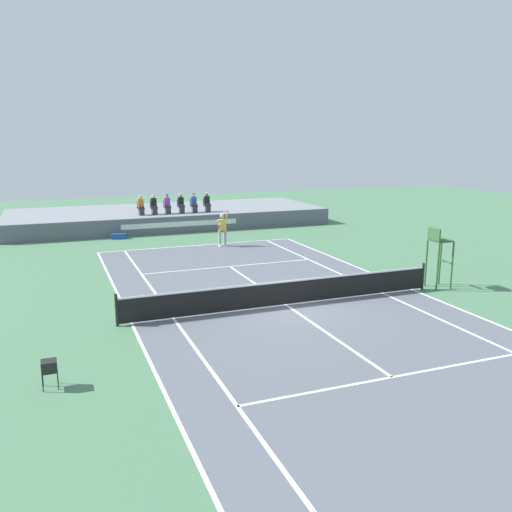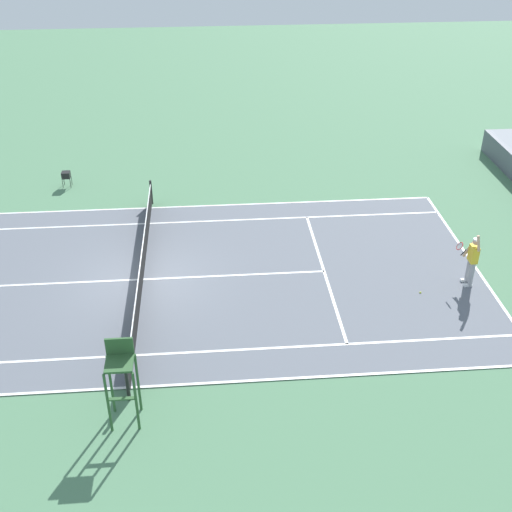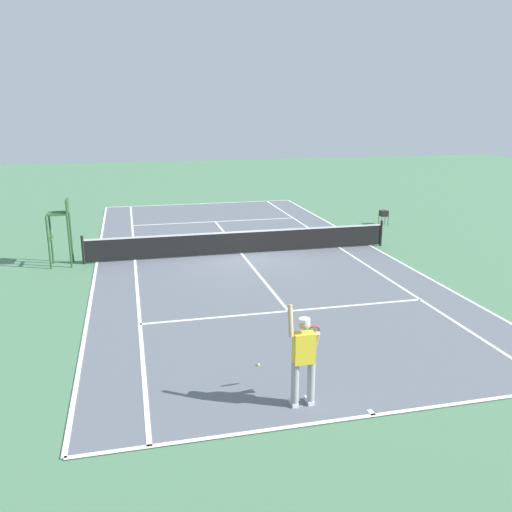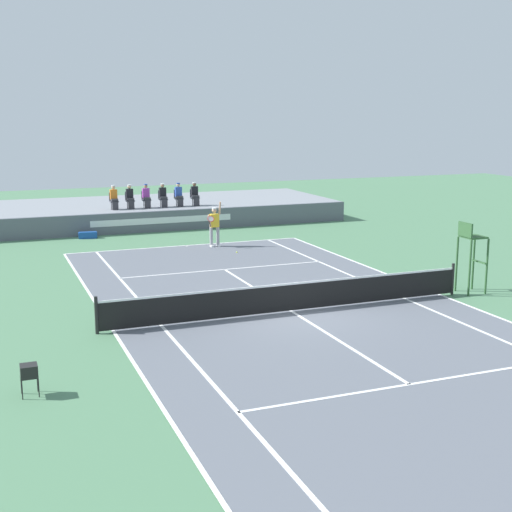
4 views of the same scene
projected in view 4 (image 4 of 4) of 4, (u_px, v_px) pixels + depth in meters
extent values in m
plane|color=#4C7A56|center=(292.00, 312.00, 21.60)|extent=(80.00, 80.00, 0.00)
cube|color=slate|center=(292.00, 312.00, 21.60)|extent=(10.98, 23.78, 0.02)
cube|color=white|center=(186.00, 245.00, 32.44)|extent=(10.98, 0.10, 0.01)
cube|color=white|center=(114.00, 331.00, 19.62)|extent=(0.10, 23.78, 0.01)
cube|color=white|center=(441.00, 295.00, 23.56)|extent=(0.10, 23.78, 0.01)
cube|color=white|center=(162.00, 326.00, 20.12)|extent=(0.10, 23.78, 0.01)
cube|color=white|center=(406.00, 299.00, 23.07)|extent=(0.10, 23.78, 0.01)
cube|color=white|center=(225.00, 269.00, 27.43)|extent=(8.22, 0.10, 0.01)
cube|color=white|center=(409.00, 384.00, 15.76)|extent=(8.22, 0.10, 0.01)
cube|color=white|center=(292.00, 311.00, 21.59)|extent=(0.10, 12.80, 0.01)
cube|color=white|center=(187.00, 246.00, 32.35)|extent=(0.10, 0.20, 0.01)
cylinder|color=black|center=(96.00, 315.00, 19.36)|extent=(0.10, 0.10, 1.07)
cylinder|color=black|center=(453.00, 279.00, 23.62)|extent=(0.10, 0.10, 1.07)
cube|color=black|center=(292.00, 297.00, 21.50)|extent=(11.78, 0.02, 0.84)
cube|color=white|center=(292.00, 284.00, 21.42)|extent=(11.78, 0.03, 0.06)
cube|color=#565B66|center=(162.00, 221.00, 36.41)|extent=(21.22, 0.24, 1.07)
cube|color=silver|center=(163.00, 220.00, 36.29)|extent=(7.43, 0.01, 0.32)
cube|color=gray|center=(145.00, 211.00, 40.08)|extent=(21.22, 7.80, 1.07)
cube|color=#474C56|center=(114.00, 202.00, 36.81)|extent=(0.44, 0.44, 0.06)
cube|color=#474C56|center=(113.00, 196.00, 36.95)|extent=(0.44, 0.06, 0.44)
cylinder|color=#4C4C51|center=(118.00, 206.00, 36.78)|extent=(0.04, 0.04, 0.38)
cylinder|color=#4C4C51|center=(111.00, 206.00, 36.66)|extent=(0.04, 0.04, 0.38)
cube|color=#2D2D33|center=(114.00, 200.00, 36.71)|extent=(0.34, 0.44, 0.16)
cube|color=#2D2D33|center=(115.00, 206.00, 36.58)|extent=(0.30, 0.14, 0.44)
cube|color=orange|center=(114.00, 194.00, 36.79)|extent=(0.36, 0.22, 0.52)
sphere|color=tan|center=(113.00, 187.00, 36.72)|extent=(0.20, 0.20, 0.20)
cylinder|color=white|center=(113.00, 186.00, 36.70)|extent=(0.19, 0.19, 0.05)
cube|color=#474C56|center=(130.00, 201.00, 37.12)|extent=(0.44, 0.44, 0.06)
cube|color=#474C56|center=(129.00, 196.00, 37.25)|extent=(0.44, 0.06, 0.44)
cylinder|color=#4C4C51|center=(134.00, 205.00, 37.09)|extent=(0.04, 0.04, 0.38)
cylinder|color=#4C4C51|center=(127.00, 205.00, 36.96)|extent=(0.04, 0.04, 0.38)
cube|color=#2D2D33|center=(130.00, 200.00, 37.01)|extent=(0.34, 0.44, 0.16)
cube|color=#2D2D33|center=(131.00, 205.00, 36.88)|extent=(0.30, 0.14, 0.44)
cube|color=black|center=(130.00, 194.00, 37.10)|extent=(0.36, 0.22, 0.52)
sphere|color=tan|center=(129.00, 187.00, 37.02)|extent=(0.20, 0.20, 0.20)
cylinder|color=white|center=(129.00, 185.00, 37.01)|extent=(0.19, 0.19, 0.05)
cube|color=#474C56|center=(146.00, 200.00, 37.43)|extent=(0.44, 0.44, 0.06)
cube|color=#474C56|center=(145.00, 195.00, 37.56)|extent=(0.44, 0.06, 0.44)
cylinder|color=#4C4C51|center=(150.00, 204.00, 37.40)|extent=(0.04, 0.04, 0.38)
cylinder|color=#4C4C51|center=(144.00, 205.00, 37.28)|extent=(0.04, 0.04, 0.38)
cube|color=#2D2D33|center=(147.00, 199.00, 37.32)|extent=(0.34, 0.44, 0.16)
cube|color=#2D2D33|center=(148.00, 204.00, 37.20)|extent=(0.30, 0.14, 0.44)
cube|color=purple|center=(146.00, 193.00, 37.41)|extent=(0.36, 0.22, 0.52)
sphere|color=#A37556|center=(146.00, 186.00, 37.34)|extent=(0.20, 0.20, 0.20)
cylinder|color=#2D4CA8|center=(146.00, 184.00, 37.32)|extent=(0.19, 0.19, 0.05)
cube|color=#474C56|center=(163.00, 199.00, 37.76)|extent=(0.44, 0.44, 0.06)
cube|color=#474C56|center=(162.00, 194.00, 37.89)|extent=(0.44, 0.06, 0.44)
cylinder|color=#4C4C51|center=(167.00, 204.00, 37.73)|extent=(0.04, 0.04, 0.38)
cylinder|color=#4C4C51|center=(161.00, 204.00, 37.60)|extent=(0.04, 0.04, 0.38)
cube|color=#2D2D33|center=(163.00, 198.00, 37.65)|extent=(0.34, 0.44, 0.16)
cube|color=#2D2D33|center=(165.00, 204.00, 37.52)|extent=(0.30, 0.14, 0.44)
cube|color=black|center=(163.00, 192.00, 37.74)|extent=(0.36, 0.22, 0.52)
sphere|color=#A37556|center=(162.00, 186.00, 37.67)|extent=(0.20, 0.20, 0.20)
cylinder|color=white|center=(162.00, 184.00, 37.65)|extent=(0.19, 0.19, 0.05)
cube|color=#474C56|center=(179.00, 199.00, 38.07)|extent=(0.44, 0.44, 0.06)
cube|color=#474C56|center=(178.00, 194.00, 38.21)|extent=(0.44, 0.06, 0.44)
cylinder|color=#4C4C51|center=(183.00, 203.00, 38.04)|extent=(0.04, 0.04, 0.38)
cylinder|color=#4C4C51|center=(176.00, 203.00, 37.92)|extent=(0.04, 0.04, 0.38)
cube|color=#2D2D33|center=(179.00, 197.00, 37.97)|extent=(0.34, 0.44, 0.16)
cube|color=#2D2D33|center=(180.00, 203.00, 37.84)|extent=(0.30, 0.14, 0.44)
cube|color=#2D4CA8|center=(178.00, 192.00, 38.05)|extent=(0.36, 0.22, 0.52)
sphere|color=tan|center=(178.00, 185.00, 37.98)|extent=(0.20, 0.20, 0.20)
cylinder|color=#2D4CA8|center=(178.00, 183.00, 37.96)|extent=(0.19, 0.19, 0.05)
cube|color=#474C56|center=(195.00, 198.00, 38.40)|extent=(0.44, 0.44, 0.06)
cube|color=#474C56|center=(194.00, 193.00, 38.53)|extent=(0.44, 0.06, 0.44)
cylinder|color=#4C4C51|center=(199.00, 202.00, 38.37)|extent=(0.04, 0.04, 0.38)
cylinder|color=#4C4C51|center=(193.00, 202.00, 38.24)|extent=(0.04, 0.04, 0.38)
cube|color=#2D2D33|center=(195.00, 197.00, 38.29)|extent=(0.34, 0.44, 0.16)
cube|color=#2D2D33|center=(196.00, 202.00, 38.16)|extent=(0.30, 0.14, 0.44)
cube|color=black|center=(194.00, 191.00, 38.38)|extent=(0.36, 0.22, 0.52)
sphere|color=brown|center=(194.00, 184.00, 38.31)|extent=(0.20, 0.20, 0.20)
cylinder|color=white|center=(194.00, 183.00, 38.29)|extent=(0.19, 0.19, 0.05)
cylinder|color=#9E9EA3|center=(218.00, 237.00, 32.23)|extent=(0.15, 0.15, 0.92)
cylinder|color=#9E9EA3|center=(211.00, 237.00, 32.12)|extent=(0.15, 0.15, 0.92)
cube|color=white|center=(218.00, 246.00, 32.26)|extent=(0.12, 0.28, 0.10)
cube|color=white|center=(212.00, 246.00, 32.15)|extent=(0.12, 0.28, 0.10)
cube|color=yellow|center=(214.00, 221.00, 32.03)|extent=(0.40, 0.24, 0.60)
sphere|color=tan|center=(214.00, 210.00, 31.93)|extent=(0.22, 0.22, 0.22)
cylinder|color=white|center=(214.00, 208.00, 31.91)|extent=(0.21, 0.21, 0.06)
cylinder|color=tan|center=(220.00, 208.00, 31.98)|extent=(0.09, 0.21, 0.61)
cylinder|color=tan|center=(210.00, 221.00, 31.84)|extent=(0.09, 0.33, 0.56)
cylinder|color=black|center=(210.00, 224.00, 31.74)|extent=(0.04, 0.19, 0.25)
torus|color=red|center=(211.00, 219.00, 31.52)|extent=(0.30, 0.19, 0.26)
cylinder|color=silver|center=(211.00, 219.00, 31.52)|extent=(0.27, 0.16, 0.22)
sphere|color=#D1E533|center=(237.00, 252.00, 30.77)|extent=(0.07, 0.07, 0.07)
cylinder|color=#2D562D|center=(473.00, 262.00, 24.26)|extent=(0.07, 0.07, 1.90)
cylinder|color=#2D562D|center=(487.00, 266.00, 23.62)|extent=(0.07, 0.07, 1.90)
cylinder|color=#2D562D|center=(457.00, 264.00, 24.01)|extent=(0.07, 0.07, 1.90)
cylinder|color=#2D562D|center=(470.00, 268.00, 23.37)|extent=(0.07, 0.07, 1.90)
cube|color=#2D562D|center=(473.00, 237.00, 23.62)|extent=(0.70, 0.70, 0.06)
cube|color=#2D562D|center=(465.00, 230.00, 23.44)|extent=(0.06, 0.70, 0.48)
cube|color=#2D562D|center=(479.00, 262.00, 23.91)|extent=(0.10, 0.70, 0.04)
cube|color=#194799|center=(88.00, 235.00, 34.41)|extent=(0.87, 0.43, 0.32)
cylinder|color=#194799|center=(79.00, 235.00, 34.31)|extent=(0.10, 0.33, 0.32)
cylinder|color=#194799|center=(97.00, 235.00, 34.51)|extent=(0.10, 0.33, 0.32)
cube|color=black|center=(29.00, 371.00, 15.09)|extent=(0.36, 0.36, 0.28)
cylinder|color=black|center=(22.00, 390.00, 14.94)|extent=(0.02, 0.02, 0.42)
cylinder|color=black|center=(39.00, 388.00, 15.07)|extent=(0.02, 0.02, 0.42)
cylinder|color=black|center=(21.00, 385.00, 15.25)|extent=(0.02, 0.02, 0.42)
cylinder|color=black|center=(37.00, 382.00, 15.38)|extent=(0.02, 0.02, 0.42)
ellipsoid|color=#D1E533|center=(29.00, 367.00, 15.07)|extent=(0.30, 0.30, 0.12)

